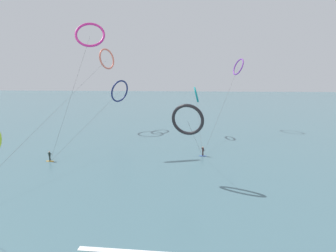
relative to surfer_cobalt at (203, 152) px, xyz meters
name	(u,v)px	position (x,y,z in m)	size (l,w,h in m)	color
sea_water	(183,106)	(-4.86, 70.70, -0.78)	(400.00, 200.00, 0.08)	#476B75
surfer_cobalt	(203,152)	(0.00, 0.00, 0.00)	(1.40, 0.64, 1.70)	#2647B7
surfer_amber	(50,157)	(-24.68, -4.55, 0.00)	(1.40, 0.62, 1.70)	orange
kite_teal	(196,95)	(-0.80, 15.86, 8.49)	(1.47, 17.70, 11.12)	teal
kite_magenta	(90,35)	(-20.12, 4.06, 19.85)	(7.47, 10.75, 23.01)	#CC288E
kite_charcoal	(188,120)	(-2.69, -10.40, 7.39)	(4.90, 11.54, 10.31)	black
kite_violet	(238,67)	(9.99, 25.37, 14.85)	(11.49, 27.77, 17.81)	purple
kite_coral	(107,59)	(-23.58, 23.81, 16.86)	(3.32, 50.74, 20.37)	#EA7260
kite_navy	(120,91)	(-19.17, 18.83, 9.00)	(7.65, 26.25, 12.55)	navy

